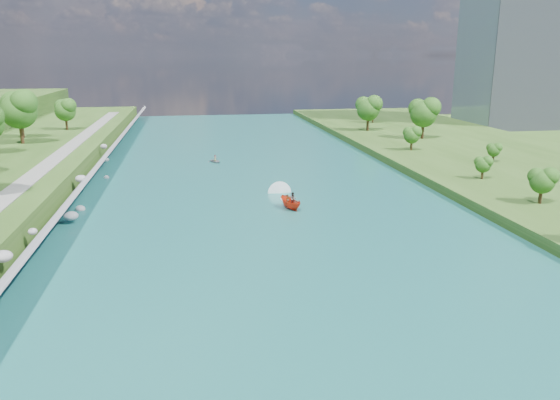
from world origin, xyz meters
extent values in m
plane|color=#2D5119|center=(0.00, 0.00, 0.00)|extent=(260.00, 260.00, 0.00)
cube|color=#175856|center=(0.00, 20.00, 0.05)|extent=(55.00, 240.00, 0.10)
cube|color=slate|center=(-25.85, 20.00, 1.80)|extent=(3.54, 236.00, 4.05)
ellipsoid|color=gray|center=(-27.01, -5.18, 2.82)|extent=(1.75, 1.63, 1.08)
ellipsoid|color=gray|center=(-26.44, 2.63, 2.63)|extent=(0.94, 1.09, 0.71)
ellipsoid|color=gray|center=(-24.89, 13.71, 1.01)|extent=(1.78, 2.00, 1.10)
ellipsoid|color=gray|center=(-24.93, 19.74, 0.22)|extent=(1.35, 1.36, 1.03)
ellipsoid|color=gray|center=(-26.13, 28.25, 2.63)|extent=(1.65, 1.92, 1.09)
ellipsoid|color=gray|center=(-24.22, 40.04, 0.18)|extent=(0.91, 1.03, 0.72)
ellipsoid|color=gray|center=(-25.34, 48.88, 1.68)|extent=(1.08, 1.21, 0.70)
ellipsoid|color=gray|center=(-26.59, 55.48, 3.15)|extent=(1.30, 1.14, 0.99)
cube|color=gray|center=(-32.50, 20.00, 3.55)|extent=(3.00, 200.00, 0.10)
cube|color=gray|center=(82.50, 95.00, 30.00)|extent=(22.00, 22.00, 60.00)
ellipsoid|color=#1E4B14|center=(-42.70, 59.68, 9.68)|extent=(7.42, 7.42, 12.36)
ellipsoid|color=#1E4B14|center=(-44.80, 67.91, 8.68)|extent=(6.22, 6.22, 10.37)
ellipsoid|color=#1E4B14|center=(-38.28, 79.86, 7.80)|extent=(5.16, 5.16, 8.60)
ellipsoid|color=#1E4B14|center=(35.58, 7.93, 4.37)|extent=(3.44, 3.44, 5.73)
ellipsoid|color=#1E4B14|center=(35.69, 22.93, 3.67)|extent=(2.60, 2.60, 4.34)
ellipsoid|color=#1E4B14|center=(45.01, 35.76, 3.61)|extent=(2.53, 2.53, 4.21)
ellipsoid|color=#1E4B14|center=(35.28, 50.50, 4.41)|extent=(3.49, 3.49, 5.82)
ellipsoid|color=#1E4B14|center=(44.30, 65.63, 7.10)|extent=(6.72, 6.72, 11.19)
ellipsoid|color=#1E4B14|center=(36.04, 81.30, 6.80)|extent=(6.36, 6.36, 10.60)
ellipsoid|color=#1E4B14|center=(43.11, 97.96, 5.26)|extent=(4.51, 4.51, 7.52)
imported|color=red|center=(3.40, 15.74, 0.95)|extent=(2.96, 4.72, 1.71)
imported|color=#66605B|center=(3.00, 15.34, 1.32)|extent=(0.76, 0.68, 1.75)
imported|color=#66605B|center=(3.90, 16.24, 1.35)|extent=(0.97, 0.81, 1.80)
cube|color=white|center=(3.40, 18.74, 0.13)|extent=(0.90, 5.00, 0.06)
imported|color=gray|center=(-5.04, 51.17, 0.43)|extent=(3.32, 3.79, 0.65)
imported|color=#66605B|center=(-5.04, 51.17, 0.96)|extent=(0.70, 0.59, 1.22)
camera|label=1|loc=(-9.80, -55.14, 20.44)|focal=35.00mm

